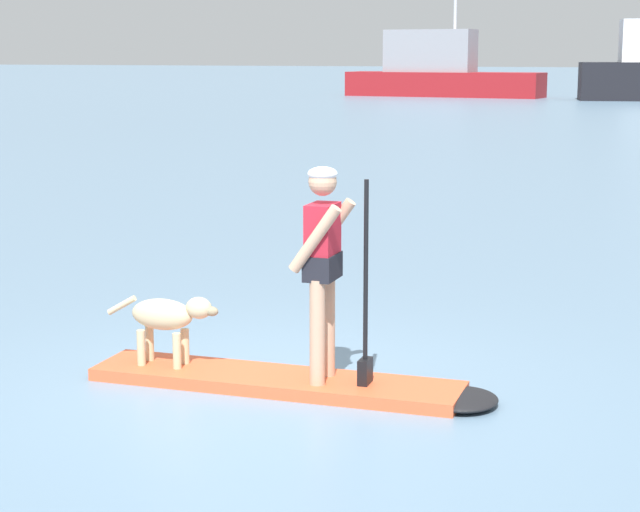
# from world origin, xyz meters

# --- Properties ---
(ground_plane) EXTENTS (400.00, 400.00, 0.00)m
(ground_plane) POSITION_xyz_m (0.00, 0.00, 0.00)
(ground_plane) COLOR slate
(paddleboard) EXTENTS (3.34, 0.80, 0.10)m
(paddleboard) POSITION_xyz_m (0.23, 0.01, 0.05)
(paddleboard) COLOR #E55933
(paddleboard) RESTS_ON ground_plane
(person_paddler) EXTENTS (0.61, 0.49, 1.69)m
(person_paddler) POSITION_xyz_m (0.42, 0.02, 1.08)
(person_paddler) COLOR tan
(person_paddler) RESTS_ON paddleboard
(dog) EXTENTS (1.01, 0.25, 0.59)m
(dog) POSITION_xyz_m (-0.94, -0.05, 0.50)
(dog) COLOR #CCB78C
(dog) RESTS_ON paddleboard
(moored_boat_starboard) EXTENTS (12.22, 3.57, 8.56)m
(moored_boat_starboard) POSITION_xyz_m (-14.26, 58.12, 1.50)
(moored_boat_starboard) COLOR maroon
(moored_boat_starboard) RESTS_ON ground_plane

